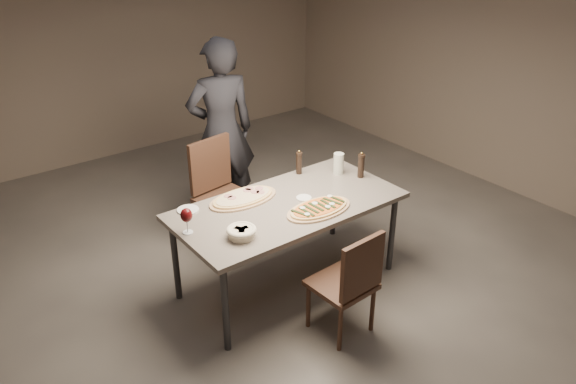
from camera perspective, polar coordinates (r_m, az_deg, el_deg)
room at (r=4.10m, az=0.00°, el=6.87°), size 7.00×7.00×7.00m
dining_table at (r=4.39m, az=0.00°, el=-1.83°), size 1.80×0.90×0.75m
zucchini_pizza at (r=4.26m, az=3.16°, el=-1.67°), size 0.57×0.31×0.05m
ham_pizza at (r=4.43m, az=-4.56°, el=-0.59°), size 0.59×0.32×0.04m
bread_basket at (r=3.92m, az=-4.74°, el=-4.04°), size 0.21×0.21×0.08m
oil_dish at (r=4.43m, az=1.63°, el=-0.62°), size 0.12×0.12×0.01m
pepper_mill_left at (r=4.81m, az=1.13°, el=3.00°), size 0.06×0.06×0.22m
pepper_mill_right at (r=4.78m, az=7.44°, el=2.70°), size 0.06×0.06×0.23m
carafe at (r=4.84m, az=5.15°, el=2.89°), size 0.09×0.09×0.19m
wine_glass at (r=3.98m, az=-10.28°, el=-2.42°), size 0.09×0.09×0.19m
side_plate at (r=4.33m, az=-10.12°, el=-1.80°), size 0.17×0.17×0.01m
chair_near at (r=4.00m, az=6.33°, el=-8.88°), size 0.42×0.42×0.86m
chair_far at (r=5.09m, az=-6.96°, el=0.48°), size 0.53×0.53×0.99m
diner at (r=5.42m, az=-6.79°, el=6.15°), size 0.74×0.57×1.79m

